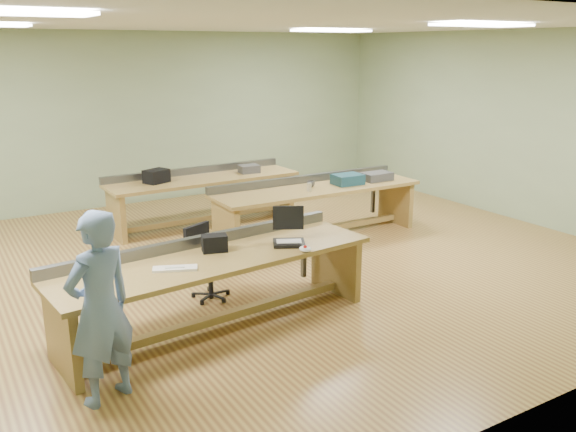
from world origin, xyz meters
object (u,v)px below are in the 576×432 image
object	(u,v)px
camera_bag	(214,243)
drinks_can	(309,187)
workbench_mid	(316,199)
mug	(311,184)
laptop_base	(289,243)
parts_bin_grey	(377,176)
person	(100,308)
workbench_back	(203,189)
workbench_front	(216,273)
task_chair	(208,272)
parts_bin_teal	(348,179)

from	to	relation	value
camera_bag	drinks_can	world-z (taller)	camera_bag
workbench_mid	mug	world-z (taller)	workbench_mid
laptop_base	parts_bin_grey	size ratio (longest dim) A/B	0.72
workbench_mid	laptop_base	world-z (taller)	workbench_mid
workbench_mid	person	bearing A→B (deg)	-143.63
workbench_mid	workbench_back	bearing A→B (deg)	128.32
workbench_back	workbench_mid	bearing A→B (deg)	-53.50
workbench_mid	drinks_can	bearing A→B (deg)	-143.32
person	camera_bag	distance (m)	1.63
workbench_front	workbench_back	distance (m)	3.78
task_chair	parts_bin_grey	distance (m)	3.61
person	task_chair	size ratio (longest dim) A/B	1.90
parts_bin_teal	drinks_can	bearing A→B (deg)	-173.54
workbench_mid	workbench_back	xyz separation A→B (m)	(-1.15, 1.49, -0.00)
workbench_front	person	world-z (taller)	person
camera_bag	parts_bin_grey	size ratio (longest dim) A/B	0.55
camera_bag	task_chair	distance (m)	0.82
workbench_back	mug	distance (m)	1.82
task_chair	parts_bin_teal	distance (m)	3.12
task_chair	drinks_can	bearing A→B (deg)	4.05
workbench_front	workbench_mid	distance (m)	3.26
drinks_can	camera_bag	bearing A→B (deg)	-142.53
drinks_can	workbench_mid	bearing A→B (deg)	36.18
workbench_front	workbench_back	size ratio (longest dim) A/B	1.09
task_chair	parts_bin_teal	xyz separation A→B (m)	(2.82, 1.22, 0.52)
workbench_back	camera_bag	distance (m)	3.65
workbench_back	mug	size ratio (longest dim) A/B	26.79
workbench_mid	parts_bin_grey	xyz separation A→B (m)	(1.04, -0.10, 0.25)
laptop_base	drinks_can	world-z (taller)	drinks_can
parts_bin_grey	mug	size ratio (longest dim) A/B	3.95
workbench_mid	parts_bin_grey	bearing A→B (deg)	-5.09
laptop_base	camera_bag	distance (m)	0.78
workbench_back	person	world-z (taller)	person
workbench_front	person	xyz separation A→B (m)	(-1.31, -0.76, 0.22)
person	parts_bin_teal	distance (m)	5.13
parts_bin_grey	workbench_mid	bearing A→B (deg)	174.40
workbench_front	workbench_mid	size ratio (longest dim) A/B	1.05
parts_bin_teal	workbench_front	bearing A→B (deg)	-147.50
workbench_front	task_chair	size ratio (longest dim) A/B	4.03
mug	person	bearing A→B (deg)	-143.22
workbench_front	laptop_base	world-z (taller)	workbench_front
laptop_base	mug	world-z (taller)	mug
workbench_back	parts_bin_grey	distance (m)	2.72
person	workbench_front	bearing A→B (deg)	-170.93
laptop_base	camera_bag	bearing A→B (deg)	-167.63
workbench_mid	camera_bag	distance (m)	3.15
person	laptop_base	bearing A→B (deg)	176.90
workbench_back	drinks_can	size ratio (longest dim) A/B	25.82
camera_bag	parts_bin_teal	size ratio (longest dim) A/B	0.58
laptop_base	task_chair	xyz separation A→B (m)	(-0.58, 0.80, -0.46)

